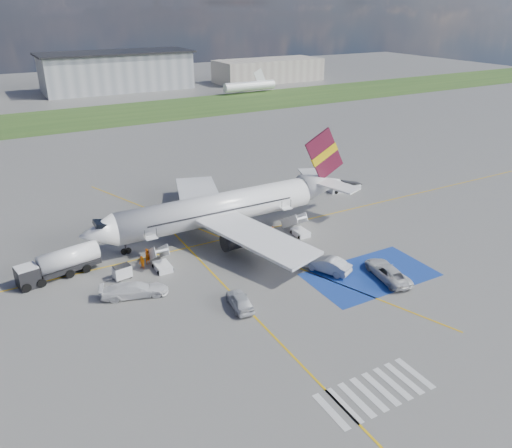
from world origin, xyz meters
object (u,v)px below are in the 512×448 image
object	(u,v)px
car_silver_a	(240,300)
fuel_tanker	(59,266)
airliner	(228,207)
belt_loader	(344,188)
van_white_a	(388,270)
gpu_cart	(122,273)
van_white_b	(134,288)
car_silver_b	(327,265)

from	to	relation	value
car_silver_a	fuel_tanker	bearing A→B (deg)	-38.32
airliner	car_silver_a	bearing A→B (deg)	-112.74
belt_loader	van_white_a	size ratio (longest dim) A/B	1.11
gpu_cart	belt_loader	world-z (taller)	belt_loader
car_silver_a	gpu_cart	bearing A→B (deg)	-44.59
belt_loader	gpu_cart	bearing A→B (deg)	-159.56
fuel_tanker	car_silver_a	xyz separation A→B (m)	(14.22, -15.04, -0.49)
airliner	fuel_tanker	size ratio (longest dim) A/B	4.10
belt_loader	van_white_b	xyz separation A→B (m)	(-38.26, -14.28, 0.57)
belt_loader	car_silver_b	bearing A→B (deg)	-126.87
gpu_cart	van_white_b	bearing A→B (deg)	-96.95
fuel_tanker	van_white_b	xyz separation A→B (m)	(5.83, -7.99, -0.26)
airliner	van_white_a	size ratio (longest dim) A/B	7.13
gpu_cart	car_silver_a	distance (m)	14.04
airliner	van_white_b	xyz separation A→B (m)	(-15.36, -9.57, -2.41)
fuel_tanker	belt_loader	world-z (taller)	fuel_tanker
airliner	van_white_b	world-z (taller)	airliner
airliner	gpu_cart	distance (m)	16.59
van_white_a	gpu_cart	bearing A→B (deg)	-18.65
belt_loader	car_silver_b	size ratio (longest dim) A/B	1.09
belt_loader	van_white_b	size ratio (longest dim) A/B	1.14
car_silver_a	van_white_b	bearing A→B (deg)	-31.76
fuel_tanker	belt_loader	distance (m)	44.54
car_silver_a	van_white_b	distance (m)	10.97
car_silver_a	van_white_a	distance (m)	16.81
gpu_cart	belt_loader	bearing A→B (deg)	6.74
airliner	gpu_cart	world-z (taller)	airliner
gpu_cart	car_silver_a	size ratio (longest dim) A/B	0.45
belt_loader	car_silver_a	size ratio (longest dim) A/B	1.28
car_silver_b	car_silver_a	bearing A→B (deg)	-18.51
gpu_cart	car_silver_b	distance (m)	22.40
fuel_tanker	van_white_a	distance (m)	35.56
belt_loader	car_silver_a	distance (m)	36.70
airliner	belt_loader	bearing A→B (deg)	11.63
belt_loader	van_white_a	bearing A→B (deg)	-113.28
van_white_a	fuel_tanker	bearing A→B (deg)	-19.58
fuel_tanker	car_silver_b	world-z (taller)	fuel_tanker
car_silver_b	van_white_b	world-z (taller)	van_white_b
van_white_a	van_white_b	world-z (taller)	van_white_b
gpu_cart	car_silver_a	xyz separation A→B (m)	(8.48, -11.19, 0.07)
car_silver_a	van_white_b	xyz separation A→B (m)	(-8.39, 7.05, 0.22)
gpu_cart	van_white_b	xyz separation A→B (m)	(0.08, -4.14, 0.29)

